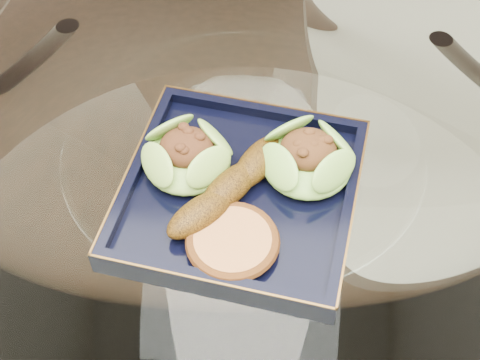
{
  "coord_description": "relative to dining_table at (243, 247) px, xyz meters",
  "views": [
    {
      "loc": [
        0.02,
        -0.51,
        1.41
      ],
      "look_at": [
        -0.0,
        -0.04,
        0.8
      ],
      "focal_mm": 50.0,
      "sensor_mm": 36.0,
      "label": 1
    }
  ],
  "objects": [
    {
      "name": "navy_plate",
      "position": [
        -0.0,
        -0.04,
        0.17
      ],
      "size": [
        0.32,
        0.32,
        0.02
      ],
      "primitive_type": "cube",
      "rotation": [
        0.0,
        0.0,
        -0.19
      ],
      "color": "black",
      "rests_on": "dining_table"
    },
    {
      "name": "crumb_patty",
      "position": [
        -0.01,
        -0.12,
        0.19
      ],
      "size": [
        0.1,
        0.1,
        0.02
      ],
      "primitive_type": "cylinder",
      "rotation": [
        0.0,
        0.0,
        0.15
      ],
      "color": "#C37A41",
      "rests_on": "navy_plate"
    },
    {
      "name": "roasted_plantain",
      "position": [
        -0.01,
        -0.05,
        0.2
      ],
      "size": [
        0.14,
        0.17,
        0.03
      ],
      "primitive_type": "ellipsoid",
      "rotation": [
        0.0,
        0.0,
        0.91
      ],
      "color": "#583709",
      "rests_on": "navy_plate"
    },
    {
      "name": "lettuce_wrap_left",
      "position": [
        -0.07,
        -0.01,
        0.2
      ],
      "size": [
        0.13,
        0.13,
        0.04
      ],
      "primitive_type": "ellipsoid",
      "rotation": [
        0.0,
        0.0,
        0.28
      ],
      "color": "#5E922A",
      "rests_on": "navy_plate"
    },
    {
      "name": "lettuce_wrap_right",
      "position": [
        0.08,
        -0.0,
        0.2
      ],
      "size": [
        0.13,
        0.13,
        0.04
      ],
      "primitive_type": "ellipsoid",
      "rotation": [
        0.0,
        0.0,
        0.24
      ],
      "color": "#519A2C",
      "rests_on": "navy_plate"
    },
    {
      "name": "dining_table",
      "position": [
        0.0,
        0.0,
        0.0
      ],
      "size": [
        1.13,
        1.13,
        0.77
      ],
      "color": "white",
      "rests_on": "ground"
    },
    {
      "name": "dining_chair",
      "position": [
        -0.15,
        0.46,
        -0.07
      ],
      "size": [
        0.43,
        0.43,
        0.95
      ],
      "rotation": [
        0.0,
        0.0,
        -0.04
      ],
      "color": "#311B10",
      "rests_on": "ground"
    }
  ]
}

